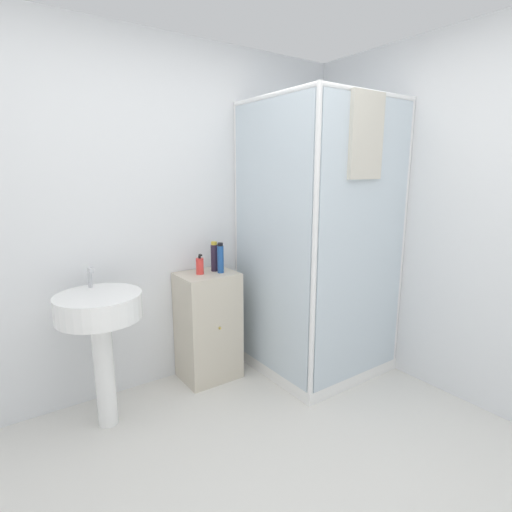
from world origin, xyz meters
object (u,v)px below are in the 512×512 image
at_px(soap_dispenser, 200,266).
at_px(shampoo_bottle_tall_black, 214,257).
at_px(sink, 100,321).
at_px(shampoo_bottle_blue, 220,258).

bearing_deg(soap_dispenser, shampoo_bottle_tall_black, 9.68).
relative_size(sink, shampoo_bottle_tall_black, 4.39).
xyz_separation_m(sink, shampoo_bottle_tall_black, (0.90, 0.19, 0.25)).
height_order(sink, shampoo_bottle_blue, shampoo_bottle_blue).
distance_m(shampoo_bottle_tall_black, shampoo_bottle_blue, 0.08).
bearing_deg(shampoo_bottle_tall_black, shampoo_bottle_blue, -81.92).
bearing_deg(shampoo_bottle_tall_black, soap_dispenser, -170.32).
xyz_separation_m(soap_dispenser, shampoo_bottle_tall_black, (0.14, 0.02, 0.05)).
height_order(soap_dispenser, shampoo_bottle_blue, shampoo_bottle_blue).
relative_size(sink, shampoo_bottle_blue, 4.36).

